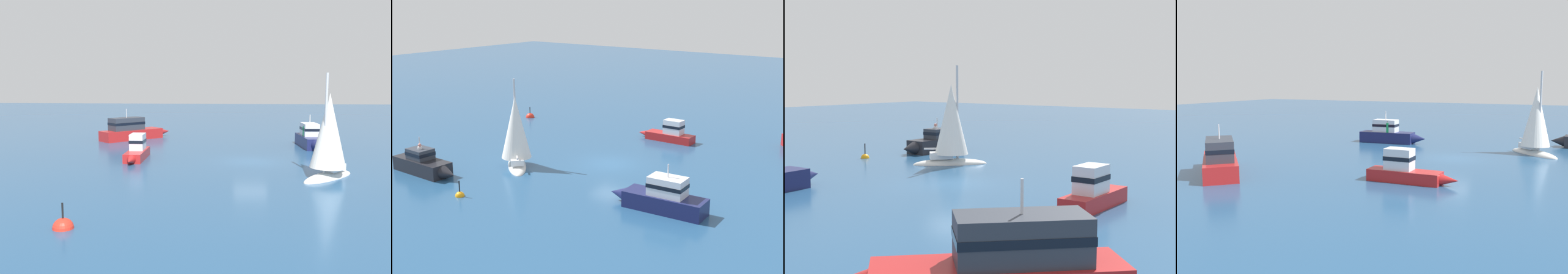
% 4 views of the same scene
% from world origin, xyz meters
% --- Properties ---
extents(ground_plane, '(160.00, 160.00, 0.00)m').
position_xyz_m(ground_plane, '(0.00, 0.00, 0.00)').
color(ground_plane, navy).
extents(sailboat, '(4.40, 4.52, 6.99)m').
position_xyz_m(sailboat, '(4.55, -5.36, 2.43)').
color(sailboat, silver).
rests_on(sailboat, ground).
extents(cabin_cruiser, '(1.98, 6.31, 2.97)m').
position_xyz_m(cabin_cruiser, '(5.76, 7.71, 0.84)').
color(cabin_cruiser, '#191E4C').
rests_on(cabin_cruiser, ground).
extents(cabin_cruiser_2, '(1.36, 5.37, 1.95)m').
position_xyz_m(cabin_cruiser_2, '(-8.80, 0.41, 0.70)').
color(cabin_cruiser_2, '#B21E1E').
rests_on(cabin_cruiser_2, ground).
extents(motor_cruiser, '(6.82, 6.85, 3.21)m').
position_xyz_m(motor_cruiser, '(-11.64, 11.90, 0.92)').
color(motor_cruiser, '#B21E1E').
rests_on(motor_cruiser, ground).
extents(channel_buoy, '(0.90, 0.90, 1.55)m').
position_xyz_m(channel_buoy, '(-8.55, -15.99, 0.00)').
color(channel_buoy, red).
rests_on(channel_buoy, ground).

